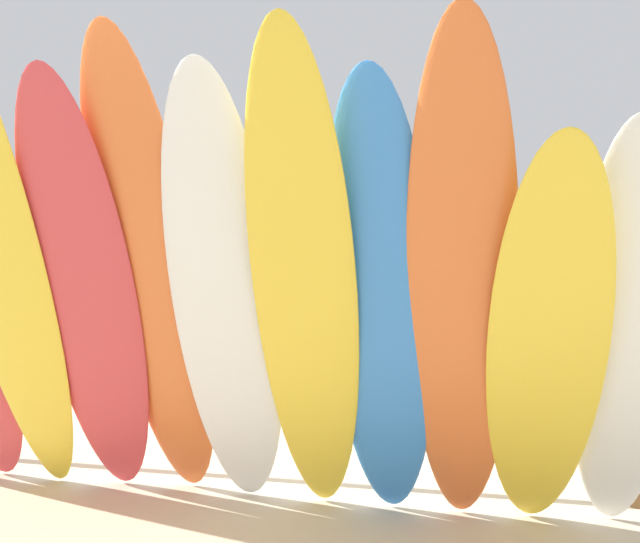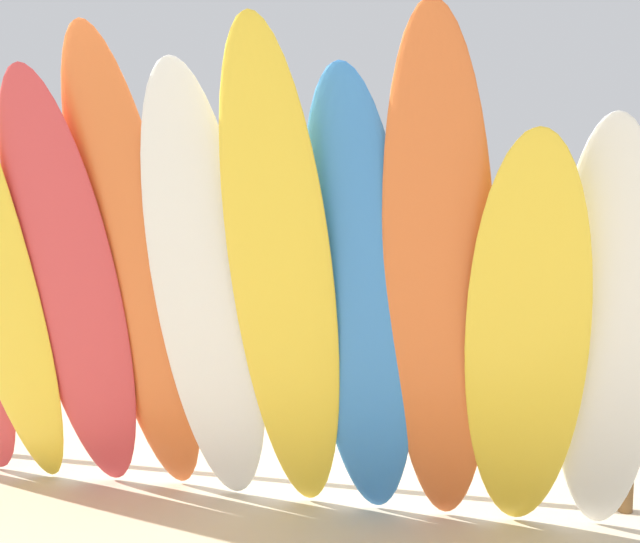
# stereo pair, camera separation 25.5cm
# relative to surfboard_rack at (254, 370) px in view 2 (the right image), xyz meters

# --- Properties ---
(ground) EXTENTS (60.00, 60.00, 0.00)m
(ground) POSITION_rel_surfboard_rack_xyz_m (0.00, 14.00, -0.61)
(ground) COLOR beige
(ocean_water) EXTENTS (60.00, 40.00, 0.02)m
(ocean_water) POSITION_rel_surfboard_rack_xyz_m (0.00, 31.72, -0.60)
(ocean_water) COLOR teal
(ocean_water) RESTS_ON ground
(surfboard_rack) EXTENTS (4.03, 0.07, 0.76)m
(surfboard_rack) POSITION_rel_surfboard_rack_xyz_m (0.00, 0.00, 0.00)
(surfboard_rack) COLOR brown
(surfboard_rack) RESTS_ON ground
(surfboard_red_3) EXTENTS (0.55, 0.89, 2.18)m
(surfboard_red_3) POSITION_rel_surfboard_rack_xyz_m (-0.72, -0.62, 0.48)
(surfboard_red_3) COLOR #D13D42
(surfboard_red_3) RESTS_ON ground
(surfboard_orange_4) EXTENTS (0.57, 0.95, 2.36)m
(surfboard_orange_4) POSITION_rel_surfboard_rack_xyz_m (-0.39, -0.59, 0.56)
(surfboard_orange_4) COLOR orange
(surfboard_orange_4) RESTS_ON ground
(surfboard_white_5) EXTENTS (0.53, 0.83, 2.19)m
(surfboard_white_5) POSITION_rel_surfboard_rack_xyz_m (-0.02, -0.62, 0.48)
(surfboard_white_5) COLOR white
(surfboard_white_5) RESTS_ON ground
(surfboard_yellow_6) EXTENTS (0.48, 1.01, 2.33)m
(surfboard_yellow_6) POSITION_rel_surfboard_rack_xyz_m (0.38, -0.71, 0.55)
(surfboard_yellow_6) COLOR yellow
(surfboard_yellow_6) RESTS_ON ground
(surfboard_blue_7) EXTENTS (0.54, 0.84, 2.15)m
(surfboard_blue_7) POSITION_rel_surfboard_rack_xyz_m (0.71, -0.62, 0.46)
(surfboard_blue_7) COLOR #337AD1
(surfboard_blue_7) RESTS_ON ground
(surfboard_orange_8) EXTENTS (0.50, 0.95, 2.36)m
(surfboard_orange_8) POSITION_rel_surfboard_rack_xyz_m (1.07, -0.68, 0.56)
(surfboard_orange_8) COLOR orange
(surfboard_orange_8) RESTS_ON ground
(surfboard_yellow_9) EXTENTS (0.57, 0.91, 1.88)m
(surfboard_yellow_9) POSITION_rel_surfboard_rack_xyz_m (1.44, -0.64, 0.33)
(surfboard_yellow_9) COLOR yellow
(surfboard_yellow_9) RESTS_ON ground
(surfboard_white_10) EXTENTS (0.52, 0.82, 1.94)m
(surfboard_white_10) POSITION_rel_surfboard_rack_xyz_m (1.77, -0.55, 0.36)
(surfboard_white_10) COLOR white
(surfboard_white_10) RESTS_ON ground
(beachgoer_near_rack) EXTENTS (0.41, 0.51, 1.56)m
(beachgoer_near_rack) POSITION_rel_surfboard_rack_xyz_m (0.50, 5.85, 0.29)
(beachgoer_near_rack) COLOR #9E704C
(beachgoer_near_rack) RESTS_ON ground
(distant_boat) EXTENTS (3.68, 1.11, 0.29)m
(distant_boat) POSITION_rel_surfboard_rack_xyz_m (-0.90, 21.82, -0.48)
(distant_boat) COLOR silver
(distant_boat) RESTS_ON ground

